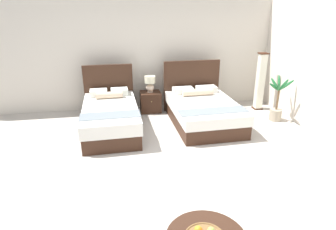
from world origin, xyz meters
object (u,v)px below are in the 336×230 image
nightstand (151,102)px  floor_lamp_corner (260,82)px  potted_palm (277,106)px  bed_near_corner (202,110)px  table_lamp (150,83)px  bed_near_window (111,116)px

nightstand → floor_lamp_corner: floor_lamp_corner is taller
nightstand → floor_lamp_corner: 2.79m
nightstand → potted_palm: 2.99m
potted_palm → bed_near_corner: bearing=174.9°
floor_lamp_corner → potted_palm: (0.05, -0.81, -0.37)m
nightstand → table_lamp: size_ratio=1.24×
bed_near_corner → table_lamp: (-1.06, 0.97, 0.43)m
floor_lamp_corner → potted_palm: size_ratio=1.37×
table_lamp → floor_lamp_corner: (2.73, -0.32, -0.02)m
nightstand → table_lamp: table_lamp is taller
floor_lamp_corner → bed_near_window: bearing=-169.9°
table_lamp → nightstand: bearing=-90.0°
potted_palm → table_lamp: bearing=157.9°
floor_lamp_corner → table_lamp: bearing=173.3°
table_lamp → floor_lamp_corner: bearing=-6.7°
floor_lamp_corner → potted_palm: 0.89m
nightstand → floor_lamp_corner: size_ratio=0.35×
bed_near_corner → floor_lamp_corner: bearing=21.4°
bed_near_window → potted_palm: size_ratio=2.10×
bed_near_window → table_lamp: size_ratio=5.44×
bed_near_corner → nightstand: bearing=138.1°
nightstand → floor_lamp_corner: (2.73, -0.30, 0.46)m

